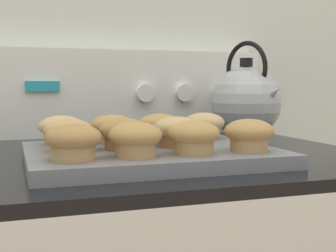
% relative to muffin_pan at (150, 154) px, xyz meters
% --- Properties ---
extents(wall_back, '(8.00, 0.05, 2.40)m').
position_rel_muffin_pan_xyz_m(wall_back, '(0.03, 0.46, 0.30)').
color(wall_back, silver).
rests_on(wall_back, ground_plane).
extents(control_panel, '(0.77, 0.07, 0.21)m').
position_rel_muffin_pan_xyz_m(control_panel, '(0.03, 0.41, 0.09)').
color(control_panel, white).
rests_on(control_panel, stove_range).
extents(muffin_pan, '(0.40, 0.31, 0.02)m').
position_rel_muffin_pan_xyz_m(muffin_pan, '(0.00, 0.00, 0.00)').
color(muffin_pan, slate).
rests_on(muffin_pan, stove_range).
extents(muffin_r0_c0, '(0.08, 0.08, 0.05)m').
position_rel_muffin_pan_xyz_m(muffin_r0_c0, '(-0.14, -0.09, 0.04)').
color(muffin_r0_c0, tan).
rests_on(muffin_r0_c0, muffin_pan).
extents(muffin_r0_c1, '(0.08, 0.08, 0.05)m').
position_rel_muffin_pan_xyz_m(muffin_r0_c1, '(-0.05, -0.09, 0.04)').
color(muffin_r0_c1, tan).
rests_on(muffin_r0_c1, muffin_pan).
extents(muffin_r0_c2, '(0.08, 0.08, 0.05)m').
position_rel_muffin_pan_xyz_m(muffin_r0_c2, '(0.04, -0.09, 0.04)').
color(muffin_r0_c2, tan).
rests_on(muffin_r0_c2, muffin_pan).
extents(muffin_r0_c3, '(0.08, 0.08, 0.05)m').
position_rel_muffin_pan_xyz_m(muffin_r0_c3, '(0.14, -0.09, 0.04)').
color(muffin_r0_c3, tan).
rests_on(muffin_r0_c3, muffin_pan).
extents(muffin_r1_c0, '(0.08, 0.08, 0.05)m').
position_rel_muffin_pan_xyz_m(muffin_r1_c0, '(-0.13, 0.00, 0.04)').
color(muffin_r1_c0, tan).
rests_on(muffin_r1_c0, muffin_pan).
extents(muffin_r1_c1, '(0.08, 0.08, 0.05)m').
position_rel_muffin_pan_xyz_m(muffin_r1_c1, '(-0.04, -0.00, 0.04)').
color(muffin_r1_c1, olive).
rests_on(muffin_r1_c1, muffin_pan).
extents(muffin_r1_c2, '(0.08, 0.08, 0.05)m').
position_rel_muffin_pan_xyz_m(muffin_r1_c2, '(0.05, 0.00, 0.04)').
color(muffin_r1_c2, olive).
rests_on(muffin_r1_c2, muffin_pan).
extents(muffin_r2_c0, '(0.08, 0.08, 0.05)m').
position_rel_muffin_pan_xyz_m(muffin_r2_c0, '(-0.13, 0.09, 0.04)').
color(muffin_r2_c0, tan).
rests_on(muffin_r2_c0, muffin_pan).
extents(muffin_r2_c1, '(0.08, 0.08, 0.05)m').
position_rel_muffin_pan_xyz_m(muffin_r2_c1, '(-0.04, 0.09, 0.04)').
color(muffin_r2_c1, tan).
rests_on(muffin_r2_c1, muffin_pan).
extents(muffin_r2_c2, '(0.08, 0.08, 0.05)m').
position_rel_muffin_pan_xyz_m(muffin_r2_c2, '(0.04, 0.09, 0.04)').
color(muffin_r2_c2, olive).
rests_on(muffin_r2_c2, muffin_pan).
extents(muffin_r2_c3, '(0.08, 0.08, 0.05)m').
position_rel_muffin_pan_xyz_m(muffin_r2_c3, '(0.13, 0.09, 0.04)').
color(muffin_r2_c3, '#A37A4C').
rests_on(muffin_r2_c3, muffin_pan).
extents(tea_kettle, '(0.17, 0.19, 0.23)m').
position_rel_muffin_pan_xyz_m(tea_kettle, '(0.31, 0.25, 0.08)').
color(tea_kettle, '#ADAFB5').
rests_on(tea_kettle, stove_range).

